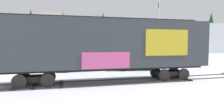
# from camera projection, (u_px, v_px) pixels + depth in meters

# --- Properties ---
(ground_plane) EXTENTS (260.00, 260.00, 0.00)m
(ground_plane) POSITION_uv_depth(u_px,v_px,m) (127.00, 81.00, 14.39)
(ground_plane) COLOR #B2B5BC
(track) EXTENTS (60.00, 4.66, 0.08)m
(track) POSITION_uv_depth(u_px,v_px,m) (115.00, 81.00, 14.23)
(track) COLOR #4C4742
(track) RESTS_ON ground_plane
(freight_car) EXTENTS (15.28, 3.51, 4.77)m
(freight_car) POSITION_uv_depth(u_px,v_px,m) (108.00, 45.00, 13.92)
(freight_car) COLOR #33383D
(freight_car) RESTS_ON ground_plane
(flagpole) EXTENTS (0.28, 1.49, 9.31)m
(flagpole) POSITION_uv_depth(u_px,v_px,m) (159.00, 24.00, 28.79)
(flagpole) COLOR silver
(flagpole) RESTS_ON ground_plane
(hillside) EXTENTS (126.79, 42.48, 13.82)m
(hillside) POSITION_uv_depth(u_px,v_px,m) (84.00, 39.00, 68.91)
(hillside) COLOR silver
(hillside) RESTS_ON ground_plane
(parked_car_black) EXTENTS (4.39, 2.50, 1.62)m
(parked_car_black) POSITION_uv_depth(u_px,v_px,m) (78.00, 63.00, 19.93)
(parked_car_black) COLOR black
(parked_car_black) RESTS_ON ground_plane
(parked_car_green) EXTENTS (4.56, 2.20, 1.77)m
(parked_car_green) POSITION_uv_depth(u_px,v_px,m) (135.00, 62.00, 20.75)
(parked_car_green) COLOR #1E5933
(parked_car_green) RESTS_ON ground_plane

